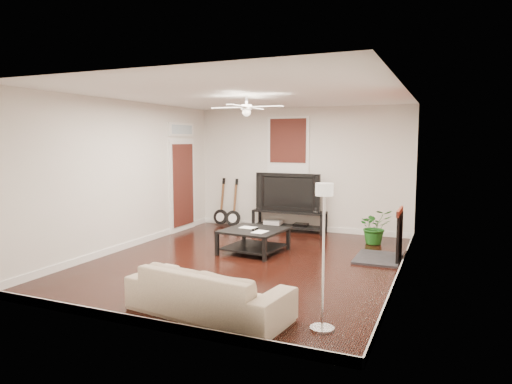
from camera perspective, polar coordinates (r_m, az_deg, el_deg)
room at (r=7.64m, az=-1.18°, el=1.55°), size 5.01×6.01×2.81m
brick_accent at (r=7.99m, az=18.42°, el=1.44°), size 0.02×2.20×2.80m
fireplace at (r=8.15m, az=16.16°, el=-5.07°), size 0.80×1.10×0.92m
window_back at (r=10.48m, az=4.03°, el=5.88°), size 1.00×0.06×1.30m
door_left at (r=10.49m, az=-9.19°, el=1.98°), size 0.08×1.00×2.50m
tv_stand at (r=10.43m, az=4.17°, el=-3.61°), size 1.67×0.45×0.47m
tv at (r=10.35m, az=4.24°, el=0.03°), size 1.50×0.20×0.86m
coffee_table at (r=8.43m, az=-0.32°, el=-6.13°), size 1.12×1.12×0.43m
sofa at (r=5.52m, az=-5.96°, el=-12.21°), size 2.07×1.04×0.58m
floor_lamp at (r=4.97m, az=8.42°, el=-8.09°), size 0.30×0.30×1.62m
potted_plant at (r=9.38m, az=14.67°, el=-4.20°), size 0.82×0.79×0.71m
guitar_left at (r=11.03m, az=-4.47°, el=-1.22°), size 0.37×0.26×1.17m
guitar_right at (r=10.85m, az=-2.90°, el=-1.34°), size 0.39×0.30×1.17m
ceiling_fan at (r=7.63m, az=-1.20°, el=10.57°), size 1.24×1.24×0.32m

